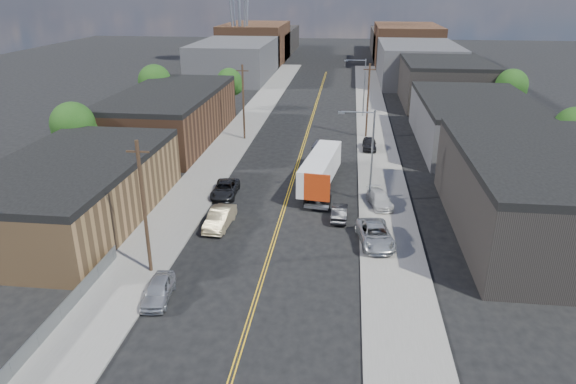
% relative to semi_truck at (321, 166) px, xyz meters
% --- Properties ---
extents(ground, '(260.00, 260.00, 0.00)m').
position_rel_semi_truck_xyz_m(ground, '(-3.09, 30.91, -2.11)').
color(ground, black).
rests_on(ground, ground).
extents(centerline, '(0.32, 120.00, 0.01)m').
position_rel_semi_truck_xyz_m(centerline, '(-3.09, 15.91, -2.10)').
color(centerline, gold).
rests_on(centerline, ground).
extents(sidewalk_left, '(5.00, 140.00, 0.15)m').
position_rel_semi_truck_xyz_m(sidewalk_left, '(-12.59, 15.91, -2.03)').
color(sidewalk_left, slate).
rests_on(sidewalk_left, ground).
extents(sidewalk_right, '(5.00, 140.00, 0.15)m').
position_rel_semi_truck_xyz_m(sidewalk_right, '(6.41, 15.91, -2.03)').
color(sidewalk_right, slate).
rests_on(sidewalk_right, ground).
extents(warehouse_tan, '(12.00, 22.00, 5.60)m').
position_rel_semi_truck_xyz_m(warehouse_tan, '(-21.09, -11.09, 0.69)').
color(warehouse_tan, brown).
rests_on(warehouse_tan, ground).
extents(warehouse_brown, '(12.00, 26.00, 6.60)m').
position_rel_semi_truck_xyz_m(warehouse_brown, '(-21.09, 14.91, 1.19)').
color(warehouse_brown, '#492D1D').
rests_on(warehouse_brown, ground).
extents(industrial_right_a, '(14.00, 22.00, 7.10)m').
position_rel_semi_truck_xyz_m(industrial_right_a, '(18.90, -9.09, 1.44)').
color(industrial_right_a, black).
rests_on(industrial_right_a, ground).
extents(industrial_right_b, '(14.00, 24.00, 6.10)m').
position_rel_semi_truck_xyz_m(industrial_right_b, '(18.91, 16.91, 0.94)').
color(industrial_right_b, '#373739').
rests_on(industrial_right_b, ground).
extents(industrial_right_c, '(14.00, 22.00, 7.60)m').
position_rel_semi_truck_xyz_m(industrial_right_c, '(18.91, 42.91, 1.69)').
color(industrial_right_c, black).
rests_on(industrial_right_c, ground).
extents(skyline_left_a, '(16.00, 30.00, 8.00)m').
position_rel_semi_truck_xyz_m(skyline_left_a, '(-23.09, 65.91, 1.89)').
color(skyline_left_a, '#373739').
rests_on(skyline_left_a, ground).
extents(skyline_right_a, '(16.00, 30.00, 8.00)m').
position_rel_semi_truck_xyz_m(skyline_right_a, '(16.91, 65.91, 1.89)').
color(skyline_right_a, '#373739').
rests_on(skyline_right_a, ground).
extents(skyline_left_b, '(16.00, 26.00, 10.00)m').
position_rel_semi_truck_xyz_m(skyline_left_b, '(-23.09, 90.91, 2.89)').
color(skyline_left_b, '#492D1D').
rests_on(skyline_left_b, ground).
extents(skyline_right_b, '(16.00, 26.00, 10.00)m').
position_rel_semi_truck_xyz_m(skyline_right_b, '(16.91, 90.91, 2.89)').
color(skyline_right_b, '#492D1D').
rests_on(skyline_right_b, ground).
extents(skyline_left_c, '(16.00, 40.00, 7.00)m').
position_rel_semi_truck_xyz_m(skyline_left_c, '(-23.09, 110.91, 1.39)').
color(skyline_left_c, black).
rests_on(skyline_left_c, ground).
extents(skyline_right_c, '(16.00, 40.00, 7.00)m').
position_rel_semi_truck_xyz_m(skyline_right_c, '(16.91, 110.91, 1.39)').
color(skyline_right_c, black).
rests_on(skyline_right_c, ground).
extents(streetlight_near, '(3.39, 0.25, 9.00)m').
position_rel_semi_truck_xyz_m(streetlight_near, '(4.51, -4.09, 3.22)').
color(streetlight_near, gray).
rests_on(streetlight_near, ground).
extents(streetlight_far, '(3.39, 0.25, 9.00)m').
position_rel_semi_truck_xyz_m(streetlight_far, '(4.51, 30.91, 3.22)').
color(streetlight_far, gray).
rests_on(streetlight_far, ground).
extents(utility_pole_left_near, '(1.60, 0.26, 10.00)m').
position_rel_semi_truck_xyz_m(utility_pole_left_near, '(-11.29, -19.09, 3.03)').
color(utility_pole_left_near, black).
rests_on(utility_pole_left_near, ground).
extents(utility_pole_left_far, '(1.60, 0.26, 10.00)m').
position_rel_semi_truck_xyz_m(utility_pole_left_far, '(-11.29, 15.91, 3.03)').
color(utility_pole_left_far, black).
rests_on(utility_pole_left_far, ground).
extents(utility_pole_right, '(1.60, 0.26, 10.00)m').
position_rel_semi_truck_xyz_m(utility_pole_right, '(5.11, 18.91, 3.03)').
color(utility_pole_right, black).
rests_on(utility_pole_right, ground).
extents(chainlink_fence, '(0.05, 16.00, 1.22)m').
position_rel_semi_truck_xyz_m(chainlink_fence, '(-14.59, -25.59, -1.45)').
color(chainlink_fence, slate).
rests_on(chainlink_fence, ground).
extents(tree_left_near, '(4.85, 4.76, 7.91)m').
position_rel_semi_truck_xyz_m(tree_left_near, '(-27.03, 0.91, 3.07)').
color(tree_left_near, black).
rests_on(tree_left_near, ground).
extents(tree_left_mid, '(5.10, 5.04, 8.37)m').
position_rel_semi_truck_xyz_m(tree_left_mid, '(-27.03, 25.91, 3.38)').
color(tree_left_mid, black).
rests_on(tree_left_mid, ground).
extents(tree_left_far, '(4.35, 4.20, 6.97)m').
position_rel_semi_truck_xyz_m(tree_left_far, '(-17.03, 32.91, 2.46)').
color(tree_left_far, black).
rests_on(tree_left_far, ground).
extents(tree_right_near, '(4.60, 4.48, 7.44)m').
position_rel_semi_truck_xyz_m(tree_right_near, '(26.97, 6.91, 2.76)').
color(tree_right_near, black).
rests_on(tree_right_near, ground).
extents(tree_right_far, '(4.85, 4.76, 7.91)m').
position_rel_semi_truck_xyz_m(tree_right_far, '(26.97, 30.91, 3.07)').
color(tree_right_far, black).
rests_on(tree_right_far, ground).
extents(semi_truck, '(3.88, 14.43, 3.70)m').
position_rel_semi_truck_xyz_m(semi_truck, '(0.00, 0.00, 0.00)').
color(semi_truck, silver).
rests_on(semi_truck, ground).
extents(car_left_a, '(2.11, 4.37, 1.44)m').
position_rel_semi_truck_xyz_m(car_left_a, '(-9.49, -22.44, -1.39)').
color(car_left_a, '#B0B2B5').
rests_on(car_left_a, ground).
extents(car_left_b, '(2.03, 5.02, 1.62)m').
position_rel_semi_truck_xyz_m(car_left_b, '(-8.09, -11.09, -1.30)').
color(car_left_b, tan).
rests_on(car_left_b, ground).
extents(car_left_c, '(2.56, 5.15, 1.40)m').
position_rel_semi_truck_xyz_m(car_left_c, '(-9.27, -4.07, -1.41)').
color(car_left_c, black).
rests_on(car_left_c, ground).
extents(car_right_oncoming, '(1.45, 3.93, 1.29)m').
position_rel_semi_truck_xyz_m(car_right_oncoming, '(2.15, -8.30, -1.46)').
color(car_right_oncoming, black).
rests_on(car_right_oncoming, ground).
extents(car_right_lot_a, '(3.36, 5.83, 1.53)m').
position_rel_semi_truck_xyz_m(car_right_lot_a, '(5.11, -12.93, -1.19)').
color(car_right_lot_a, '#AEB1B3').
rests_on(car_right_lot_a, sidewalk_right).
extents(car_right_lot_b, '(2.73, 4.71, 1.28)m').
position_rel_semi_truck_xyz_m(car_right_lot_b, '(5.83, -5.09, -1.31)').
color(car_right_lot_b, '#AEAEAE').
rests_on(car_right_lot_b, sidewalk_right).
extents(car_right_lot_c, '(1.73, 4.26, 1.45)m').
position_rel_semi_truck_xyz_m(car_right_lot_c, '(5.39, 12.88, -1.23)').
color(car_right_lot_c, black).
rests_on(car_right_lot_c, sidewalk_right).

